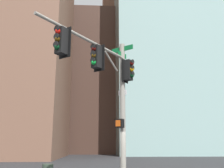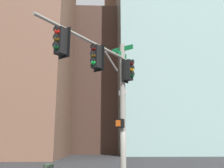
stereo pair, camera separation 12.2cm
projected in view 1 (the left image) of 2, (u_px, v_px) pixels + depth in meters
signal_pole_assembly at (110, 83)px, 11.25m from camera, size 3.88×4.69×6.85m
building_brick_midblock at (140, 59)px, 64.75m from camera, size 19.48×14.58×46.41m
building_glass_tower at (177, 19)px, 61.95m from camera, size 31.14×29.13×63.78m
building_brick_farside at (105, 84)px, 59.16m from camera, size 23.43×15.19×31.57m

